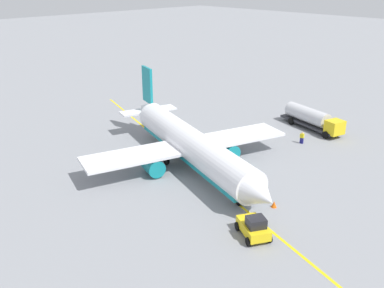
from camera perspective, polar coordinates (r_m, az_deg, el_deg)
ground_plane at (r=53.30m, az=0.00°, el=-2.99°), size 400.00×400.00×0.00m
airplane at (r=52.61m, az=-0.24°, el=-0.10°), size 33.14×26.80×9.81m
fuel_tanker at (r=68.04m, az=15.74°, el=3.34°), size 11.49×5.03×3.15m
pushback_tug at (r=39.83m, az=8.25°, el=-10.90°), size 4.12×3.62×2.20m
refueling_worker at (r=62.10m, az=14.46°, el=0.80°), size 0.58×0.45×1.71m
safety_cone_nose at (r=45.08m, az=10.88°, el=-7.90°), size 0.59×0.59×0.66m
taxi_line_marking at (r=53.30m, az=0.00°, el=-2.99°), size 65.29×19.63×0.01m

